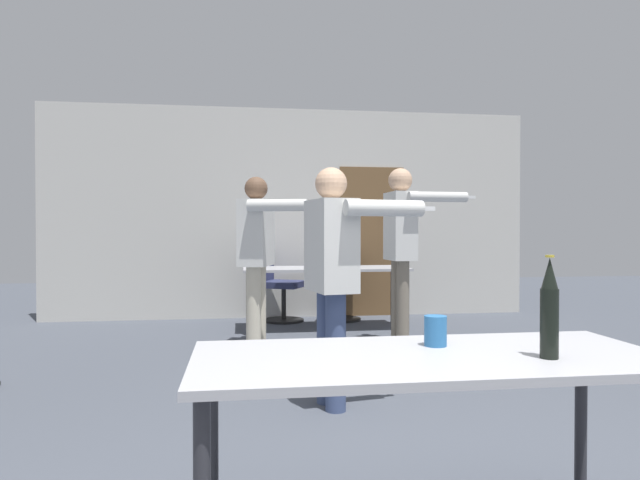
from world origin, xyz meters
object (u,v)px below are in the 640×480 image
office_chair_far_right (278,287)px  beer_bottle (549,310)px  person_left_plaid (402,238)px  office_chair_mid_tucked (341,287)px  person_right_polo (258,246)px  drink_cup (435,331)px  person_far_watching (333,264)px

office_chair_far_right → beer_bottle: beer_bottle is taller
person_left_plaid → office_chair_mid_tucked: bearing=-173.4°
person_right_polo → drink_cup: size_ratio=14.96×
person_far_watching → office_chair_mid_tucked: size_ratio=1.72×
person_right_polo → office_chair_far_right: (0.32, 1.72, -0.58)m
person_right_polo → person_far_watching: bearing=29.7°
person_left_plaid → person_right_polo: person_left_plaid is taller
person_far_watching → person_right_polo: bearing=-177.5°
person_right_polo → person_far_watching: person_right_polo is taller
person_far_watching → office_chair_far_right: person_far_watching is taller
office_chair_mid_tucked → beer_bottle: size_ratio=2.62×
person_left_plaid → office_chair_mid_tucked: (-0.29, 1.81, -0.67)m
office_chair_mid_tucked → person_far_watching: bearing=94.3°
person_right_polo → office_chair_far_right: person_right_polo is taller
person_left_plaid → office_chair_far_right: person_left_plaid is taller
person_left_plaid → person_far_watching: person_left_plaid is taller
person_far_watching → drink_cup: 1.67m
person_left_plaid → person_right_polo: 1.45m
office_chair_far_right → beer_bottle: (0.54, -5.57, 0.46)m
office_chair_far_right → drink_cup: office_chair_far_right is taller
person_left_plaid → beer_bottle: bearing=-11.4°
person_far_watching → office_chair_mid_tucked: bearing=158.6°
person_left_plaid → person_far_watching: (-1.02, -1.87, -0.15)m
beer_bottle → person_far_watching: bearing=102.6°
office_chair_far_right → office_chair_mid_tucked: office_chair_far_right is taller
office_chair_far_right → drink_cup: (0.23, -5.31, 0.35)m
person_left_plaid → beer_bottle: person_left_plaid is taller
office_chair_mid_tucked → drink_cup: (-0.61, -5.34, 0.36)m
drink_cup → office_chair_far_right: bearing=92.5°
person_left_plaid → drink_cup: (-0.90, -3.53, -0.31)m
person_far_watching → beer_bottle: person_far_watching is taller
person_far_watching → drink_cup: bearing=-6.2°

